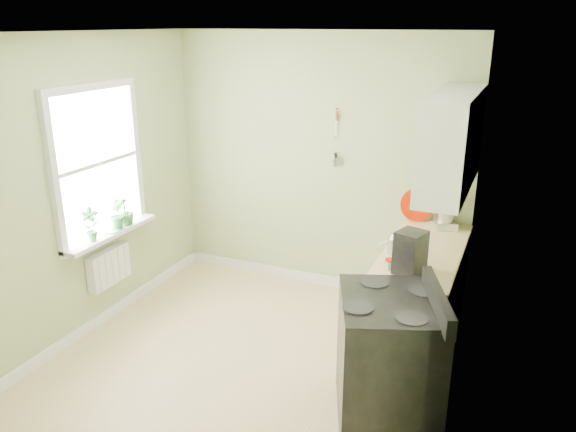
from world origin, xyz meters
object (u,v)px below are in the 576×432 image
at_px(stand_mixer, 447,210).
at_px(coffee_maker, 410,254).
at_px(stove, 388,360).
at_px(kettle, 393,244).

distance_m(stand_mixer, coffee_maker, 1.21).
bearing_deg(stove, kettle, 102.90).
bearing_deg(stand_mixer, stove, -92.84).
distance_m(stove, stand_mixer, 1.90).
distance_m(stove, kettle, 1.09).
bearing_deg(coffee_maker, stand_mixer, 85.07).
xyz_separation_m(stove, kettle, (-0.22, 0.95, 0.50)).
bearing_deg(coffee_maker, stove, -88.70).
xyz_separation_m(kettle, coffee_maker, (0.20, -0.33, 0.07)).
xyz_separation_m(stand_mixer, kettle, (-0.31, -0.87, -0.07)).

